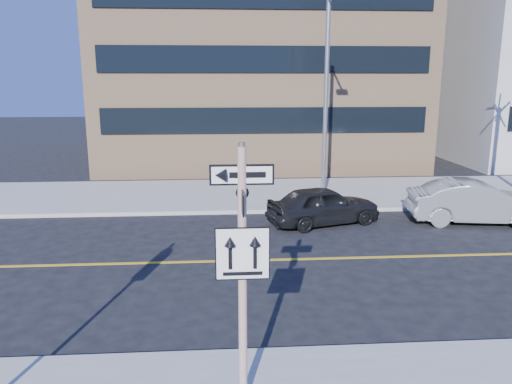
{
  "coord_description": "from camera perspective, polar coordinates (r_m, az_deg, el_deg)",
  "views": [
    {
      "loc": [
        -0.28,
        -9.42,
        5.08
      ],
      "look_at": [
        0.65,
        4.0,
        2.01
      ],
      "focal_mm": 35.0,
      "sensor_mm": 36.0,
      "label": 1
    }
  ],
  "objects": [
    {
      "name": "ground",
      "position": [
        10.71,
        -2.08,
        -15.47
      ],
      "size": [
        120.0,
        120.0,
        0.0
      ],
      "primitive_type": "plane",
      "color": "black",
      "rests_on": "ground"
    },
    {
      "name": "sign_pole",
      "position": [
        7.4,
        -1.56,
        -8.07
      ],
      "size": [
        0.92,
        0.92,
        4.06
      ],
      "color": "silver",
      "rests_on": "near_sidewalk"
    },
    {
      "name": "parked_car_a",
      "position": [
        17.84,
        7.72,
        -1.51
      ],
      "size": [
        2.74,
        4.33,
        1.37
      ],
      "primitive_type": "imported",
      "rotation": [
        0.0,
        0.0,
        1.87
      ],
      "color": "black",
      "rests_on": "ground"
    },
    {
      "name": "parked_car_b",
      "position": [
        19.44,
        23.83,
        -1.07
      ],
      "size": [
        2.3,
        4.83,
        1.53
      ],
      "primitive_type": "imported",
      "rotation": [
        0.0,
        0.0,
        1.42
      ],
      "color": "gray",
      "rests_on": "ground"
    },
    {
      "name": "streetlight_a",
      "position": [
        20.63,
        8.17,
        11.84
      ],
      "size": [
        0.55,
        2.25,
        8.0
      ],
      "color": "gray",
      "rests_on": "far_sidewalk"
    },
    {
      "name": "building_brick",
      "position": [
        34.72,
        -0.2,
        19.35
      ],
      "size": [
        18.0,
        18.0,
        18.0
      ],
      "primitive_type": "cube",
      "color": "tan",
      "rests_on": "ground"
    }
  ]
}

